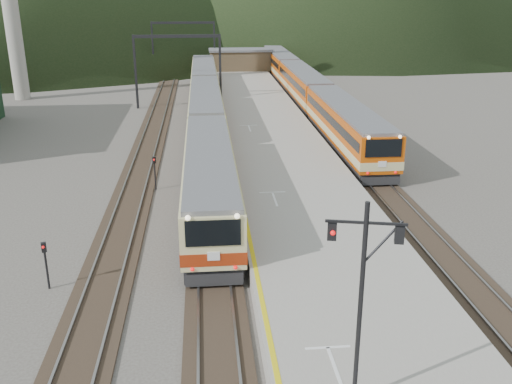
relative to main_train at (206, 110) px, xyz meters
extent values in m
cube|color=black|center=(0.00, -3.40, -1.96)|extent=(2.60, 200.00, 0.12)
cube|color=slate|center=(-0.72, -3.40, -1.86)|extent=(0.10, 200.00, 0.14)
cube|color=slate|center=(0.72, -3.40, -1.86)|extent=(0.10, 200.00, 0.14)
cube|color=black|center=(-5.00, -3.40, -1.96)|extent=(2.60, 200.00, 0.12)
cube|color=slate|center=(-5.72, -3.40, -1.86)|extent=(0.10, 200.00, 0.14)
cube|color=slate|center=(-4.28, -3.40, -1.86)|extent=(0.10, 200.00, 0.14)
cube|color=black|center=(11.50, -3.40, -1.96)|extent=(2.60, 200.00, 0.12)
cube|color=slate|center=(10.78, -3.40, -1.86)|extent=(0.10, 200.00, 0.14)
cube|color=slate|center=(12.22, -3.40, -1.86)|extent=(0.10, 200.00, 0.14)
cube|color=gray|center=(5.60, -5.40, -1.52)|extent=(8.00, 100.00, 1.00)
cube|color=black|center=(-7.50, 11.60, 1.98)|extent=(0.25, 0.25, 8.00)
cube|color=black|center=(1.80, 11.60, 1.98)|extent=(0.25, 0.25, 8.00)
cube|color=black|center=(-2.85, 11.60, 5.78)|extent=(9.30, 0.22, 0.35)
cube|color=black|center=(-7.50, 36.60, 1.98)|extent=(0.25, 0.25, 8.00)
cube|color=black|center=(1.80, 36.60, 1.98)|extent=(0.25, 0.25, 8.00)
cube|color=black|center=(-2.85, 36.60, 5.78)|extent=(9.30, 0.22, 0.35)
cube|color=#4D3E2A|center=(5.60, 34.60, 0.38)|extent=(9.00, 4.00, 2.80)
cube|color=slate|center=(5.60, 34.60, 1.93)|extent=(9.40, 4.40, 0.30)
cube|color=#C4BA7F|center=(0.00, -20.25, 0.00)|extent=(2.94, 19.75, 3.59)
cube|color=#C4BA7F|center=(0.00, 0.00, 0.00)|extent=(2.94, 19.75, 3.59)
cube|color=#C4BA7F|center=(0.00, 20.25, 0.00)|extent=(2.94, 19.75, 3.59)
cube|color=#BA4708|center=(11.50, -7.39, 0.03)|extent=(2.98, 20.03, 3.64)
cube|color=#BA4708|center=(11.50, 13.14, 0.03)|extent=(2.98, 20.03, 3.64)
cube|color=#BA4708|center=(11.50, 33.67, 0.03)|extent=(2.98, 20.03, 3.64)
cylinder|color=black|center=(4.01, -38.92, 2.20)|extent=(0.14, 0.14, 6.44)
cube|color=black|center=(4.01, -38.92, 4.82)|extent=(2.16, 0.55, 0.07)
cube|color=black|center=(3.13, -38.73, 4.52)|extent=(0.28, 0.23, 0.50)
cube|color=black|center=(4.89, -39.12, 4.52)|extent=(0.28, 0.23, 0.50)
cylinder|color=black|center=(-3.58, -16.12, -1.02)|extent=(0.10, 0.10, 2.00)
cube|color=black|center=(-3.58, -16.12, 0.03)|extent=(0.26, 0.23, 0.45)
cylinder|color=black|center=(-7.42, -29.22, -1.02)|extent=(0.10, 0.10, 2.00)
cube|color=black|center=(-7.42, -29.22, 0.03)|extent=(0.26, 0.21, 0.45)
camera|label=1|loc=(-0.26, -52.69, 10.78)|focal=40.00mm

